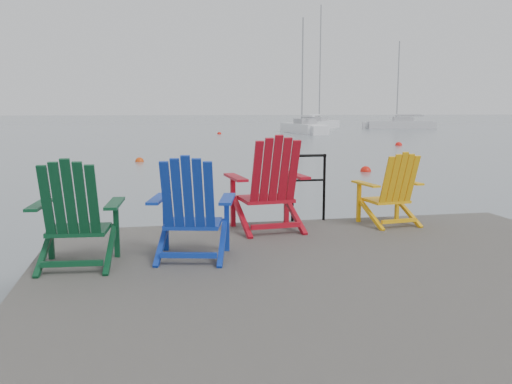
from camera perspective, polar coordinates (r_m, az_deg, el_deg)
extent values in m
plane|color=slate|center=(5.21, 10.70, -13.87)|extent=(400.00, 400.00, 0.00)
cube|color=#292624|center=(5.07, 10.82, -9.69)|extent=(6.00, 5.00, 0.20)
cylinder|color=black|center=(7.08, -17.89, -10.58)|extent=(0.26, 0.26, 1.20)
cylinder|color=black|center=(7.27, 4.06, -9.67)|extent=(0.26, 0.26, 1.20)
cylinder|color=black|center=(8.37, 22.35, -7.84)|extent=(0.26, 0.26, 1.20)
cylinder|color=black|center=(7.23, 3.87, 0.41)|extent=(0.04, 0.04, 0.90)
cylinder|color=black|center=(7.35, 7.19, 0.51)|extent=(0.04, 0.04, 0.90)
cylinder|color=black|center=(7.24, 5.59, 3.83)|extent=(0.48, 0.04, 0.04)
cylinder|color=black|center=(7.27, 5.56, 1.24)|extent=(0.44, 0.03, 0.03)
cube|color=#0A3B20|center=(5.52, -18.11, -3.81)|extent=(0.58, 0.53, 0.04)
cube|color=#0A3B20|center=(5.79, -20.83, -3.83)|extent=(0.05, 0.05, 0.58)
cube|color=#0A3B20|center=(5.67, -14.47, -3.80)|extent=(0.05, 0.05, 0.58)
cube|color=#0A3B20|center=(5.53, -21.81, -1.26)|extent=(0.17, 0.63, 0.03)
cube|color=#0A3B20|center=(5.39, -14.65, -1.16)|extent=(0.17, 0.63, 0.03)
cube|color=#0A3B20|center=(5.13, -19.02, -0.86)|extent=(0.53, 0.30, 0.70)
cube|color=#0F2F9C|center=(5.57, -6.60, -3.32)|extent=(0.64, 0.60, 0.04)
cube|color=#0F2F9C|center=(5.82, -9.48, -3.30)|extent=(0.06, 0.06, 0.58)
cube|color=#0F2F9C|center=(5.74, -3.09, -3.38)|extent=(0.06, 0.06, 0.58)
cube|color=#0F2F9C|center=(5.56, -10.25, -0.70)|extent=(0.26, 0.64, 0.03)
cube|color=#0F2F9C|center=(5.46, -3.04, -0.74)|extent=(0.26, 0.64, 0.03)
cube|color=#0F2F9C|center=(5.18, -7.19, -0.35)|extent=(0.55, 0.37, 0.71)
cube|color=#A60C1A|center=(6.80, 1.00, -0.73)|extent=(0.66, 0.60, 0.05)
cube|color=#A60C1A|center=(6.92, -2.44, -1.00)|extent=(0.06, 0.06, 0.65)
cube|color=#A60C1A|center=(7.13, 3.22, -0.72)|extent=(0.06, 0.06, 0.65)
cube|color=#A60C1A|center=(6.63, -2.17, 1.55)|extent=(0.20, 0.71, 0.03)
cube|color=#A60C1A|center=(6.86, 4.18, 1.78)|extent=(0.20, 0.71, 0.03)
cube|color=#A60C1A|center=(6.39, 2.03, 2.16)|extent=(0.59, 0.35, 0.79)
cube|color=#EBA50D|center=(7.32, 13.49, -0.86)|extent=(0.55, 0.50, 0.04)
cube|color=#EBA50D|center=(7.34, 10.77, -1.08)|extent=(0.05, 0.05, 0.52)
cube|color=#EBA50D|center=(7.64, 14.64, -0.83)|extent=(0.05, 0.05, 0.52)
cube|color=#EBA50D|center=(7.11, 11.46, 0.85)|extent=(0.18, 0.58, 0.03)
cube|color=#EBA50D|center=(7.45, 15.71, 1.04)|extent=(0.18, 0.58, 0.03)
cube|color=#EBA50D|center=(7.03, 14.88, 1.28)|extent=(0.49, 0.29, 0.64)
cube|color=white|center=(47.09, 4.98, 6.52)|extent=(2.37, 7.22, 1.10)
cube|color=#9E9EA3|center=(46.74, 5.15, 7.36)|extent=(1.45, 2.22, 0.55)
cylinder|color=gray|center=(47.51, 4.91, 12.56)|extent=(0.12, 0.12, 8.88)
cube|color=white|center=(57.79, 6.53, 6.88)|extent=(7.23, 9.30, 1.10)
cube|color=#9E9EA3|center=(57.32, 6.41, 7.57)|extent=(3.00, 3.33, 0.55)
cylinder|color=gray|center=(58.41, 6.76, 13.26)|extent=(0.12, 0.12, 11.86)
cube|color=silver|center=(60.09, 14.87, 6.72)|extent=(6.83, 3.35, 1.10)
cube|color=#9E9EA3|center=(60.14, 15.20, 7.37)|extent=(2.23, 1.67, 0.55)
cylinder|color=gray|center=(60.07, 14.73, 11.20)|extent=(0.12, 0.12, 8.27)
sphere|color=red|center=(17.92, 11.46, 2.13)|extent=(0.36, 0.36, 0.36)
sphere|color=#D0400C|center=(21.42, -12.16, 3.15)|extent=(0.33, 0.33, 0.33)
sphere|color=red|center=(31.55, 14.78, 4.77)|extent=(0.39, 0.39, 0.39)
sphere|color=red|center=(44.87, -3.89, 6.11)|extent=(0.36, 0.36, 0.36)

